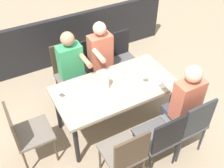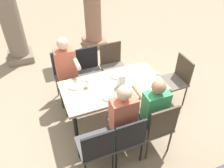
{
  "view_description": "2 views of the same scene",
  "coord_description": "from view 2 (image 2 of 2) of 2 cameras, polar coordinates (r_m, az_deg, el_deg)",
  "views": [
    {
      "loc": [
        1.29,
        2.27,
        3.03
      ],
      "look_at": [
        0.08,
        0.07,
        0.86
      ],
      "focal_mm": 42.9,
      "sensor_mm": 36.0,
      "label": 1
    },
    {
      "loc": [
        -1.04,
        -2.55,
        3.0
      ],
      "look_at": [
        -0.02,
        -0.0,
        0.77
      ],
      "focal_mm": 36.66,
      "sensor_mm": 36.0,
      "label": 2
    }
  ],
  "objects": [
    {
      "name": "ground_plane",
      "position": [
        4.08,
        0.23,
        -8.27
      ],
      "size": [
        16.0,
        16.0,
        0.0
      ],
      "primitive_type": "plane",
      "color": "gray"
    },
    {
      "name": "chair_mid_north",
      "position": [
        4.29,
        -5.68,
        3.71
      ],
      "size": [
        0.44,
        0.44,
        0.91
      ],
      "color": "#4F4F50",
      "rests_on": "ground"
    },
    {
      "name": "chair_east_south",
      "position": [
        3.3,
        11.28,
        -10.08
      ],
      "size": [
        0.44,
        0.44,
        0.96
      ],
      "color": "#6A6158",
      "rests_on": "ground"
    },
    {
      "name": "spoon_3",
      "position": [
        3.68,
        11.74,
        0.15
      ],
      "size": [
        0.03,
        0.17,
        0.01
      ],
      "primitive_type": "cube",
      "rotation": [
        0.0,
        0.0,
        -0.08
      ],
      "color": "silver",
      "rests_on": "dining_table"
    },
    {
      "name": "dining_table",
      "position": [
        3.62,
        0.26,
        -1.23
      ],
      "size": [
        1.6,
        0.82,
        0.73
      ],
      "color": "tan",
      "rests_on": "ground"
    },
    {
      "name": "diner_woman_green",
      "position": [
        3.31,
        9.88,
        -6.45
      ],
      "size": [
        0.34,
        0.49,
        1.26
      ],
      "color": "#3F3F4C",
      "rests_on": "ground"
    },
    {
      "name": "wine_glass_0",
      "position": [
        3.51,
        -6.15,
        0.66
      ],
      "size": [
        0.07,
        0.07,
        0.14
      ],
      "color": "white",
      "rests_on": "dining_table"
    },
    {
      "name": "chair_west_south",
      "position": [
        3.06,
        -4.04,
        -15.36
      ],
      "size": [
        0.44,
        0.44,
        0.9
      ],
      "color": "#4F4F50",
      "rests_on": "ground"
    },
    {
      "name": "fork_1",
      "position": [
        3.34,
        -3.07,
        -3.8
      ],
      "size": [
        0.03,
        0.17,
        0.01
      ],
      "primitive_type": "cube",
      "rotation": [
        0.0,
        0.0,
        0.09
      ],
      "color": "silver",
      "rests_on": "dining_table"
    },
    {
      "name": "diner_man_white",
      "position": [
        3.97,
        -10.99,
        2.96
      ],
      "size": [
        0.35,
        0.49,
        1.32
      ],
      "color": "#3F3F4C",
      "rests_on": "ground"
    },
    {
      "name": "wine_glass_3",
      "position": [
        3.69,
        11.35,
        2.34
      ],
      "size": [
        0.07,
        0.07,
        0.15
      ],
      "color": "white",
      "rests_on": "dining_table"
    },
    {
      "name": "plate_0",
      "position": [
        3.61,
        -9.03,
        -0.2
      ],
      "size": [
        0.26,
        0.26,
        0.02
      ],
      "color": "white",
      "rests_on": "dining_table"
    },
    {
      "name": "fork_3",
      "position": [
        3.55,
        7.62,
        -0.99
      ],
      "size": [
        0.03,
        0.17,
        0.01
      ],
      "primitive_type": "cube",
      "rotation": [
        0.0,
        0.0,
        0.09
      ],
      "color": "silver",
      "rests_on": "dining_table"
    },
    {
      "name": "spoon_0",
      "position": [
        3.64,
        -6.75,
        0.29
      ],
      "size": [
        0.02,
        0.17,
        0.01
      ],
      "primitive_type": "cube",
      "rotation": [
        0.0,
        0.0,
        -0.02
      ],
      "color": "silver",
      "rests_on": "dining_table"
    },
    {
      "name": "fork_0",
      "position": [
        3.6,
        -11.32,
        -0.83
      ],
      "size": [
        0.03,
        0.17,
        0.01
      ],
      "primitive_type": "cube",
      "rotation": [
        0.0,
        0.0,
        -0.06
      ],
      "color": "silver",
      "rests_on": "dining_table"
    },
    {
      "name": "plate_2",
      "position": [
        3.77,
        1.1,
        2.23
      ],
      "size": [
        0.23,
        0.23,
        0.02
      ],
      "color": "silver",
      "rests_on": "dining_table"
    },
    {
      "name": "water_pitcher",
      "position": [
        3.51,
        2.42,
        0.83
      ],
      "size": [
        0.12,
        0.12,
        0.22
      ],
      "color": "white",
      "rests_on": "dining_table"
    },
    {
      "name": "plate_1",
      "position": [
        3.37,
        -0.66,
        -3.08
      ],
      "size": [
        0.22,
        0.22,
        0.02
      ],
      "color": "silver",
      "rests_on": "dining_table"
    },
    {
      "name": "diner_guest_third",
      "position": [
        3.14,
        2.33,
        -8.47
      ],
      "size": [
        0.35,
        0.49,
        1.29
      ],
      "color": "#3F3F4C",
      "rests_on": "ground"
    },
    {
      "name": "spoon_1",
      "position": [
        3.41,
        1.69,
        -2.53
      ],
      "size": [
        0.03,
        0.17,
        0.01
      ],
      "primitive_type": "cube",
      "rotation": [
        0.0,
        0.0,
        0.1
      ],
      "color": "silver",
      "rests_on": "dining_table"
    },
    {
      "name": "chair_mid_south",
      "position": [
        3.16,
        3.64,
        -12.99
      ],
      "size": [
        0.44,
        0.44,
        0.9
      ],
      "color": "#4F4F50",
      "rests_on": "ground"
    },
    {
      "name": "plate_3",
      "position": [
        3.61,
        9.73,
        -0.34
      ],
      "size": [
        0.26,
        0.26,
        0.02
      ],
      "color": "white",
      "rests_on": "dining_table"
    },
    {
      "name": "chair_east_north",
      "position": [
        4.41,
        0.19,
        5.1
      ],
      "size": [
        0.44,
        0.44,
        0.92
      ],
      "color": "#6A6158",
      "rests_on": "ground"
    },
    {
      "name": "chair_head_east",
      "position": [
        4.22,
        15.82,
        1.46
      ],
      "size": [
        0.44,
        0.44,
        0.91
      ],
      "color": "#6A6158",
      "rests_on": "ground"
    },
    {
      "name": "spoon_2",
      "position": [
        3.82,
        3.17,
        2.66
      ],
      "size": [
        0.03,
        0.17,
        0.01
      ],
      "primitive_type": "cube",
      "rotation": [
        0.0,
        0.0,
        -0.06
      ],
      "color": "silver",
      "rests_on": "dining_table"
    },
    {
      "name": "fork_2",
      "position": [
        3.73,
        -1.03,
        1.64
      ],
      "size": [
        0.02,
        0.17,
        0.01
      ],
      "primitive_type": "cube",
      "rotation": [
        0.0,
        0.0,
        -0.05
      ],
      "color": "silver",
      "rests_on": "dining_table"
    },
    {
      "name": "chair_west_north",
      "position": [
        4.21,
        -11.35,
        2.61
      ],
      "size": [
        0.44,
        0.44,
        0.95
      ],
      "color": "#5B5E61",
      "rests_on": "ground"
    }
  ]
}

